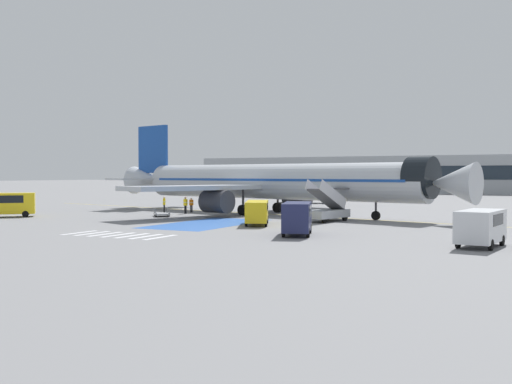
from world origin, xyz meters
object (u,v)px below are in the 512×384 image
boarding_stairs_forward (326,211)px  terminal_building (362,175)px  service_van_0 (257,211)px  ground_crew_3 (191,204)px  baggage_cart (162,214)px  service_van_3 (297,216)px  ground_crew_0 (164,203)px  fuel_tanker (309,192)px  service_van_2 (481,225)px  ground_crew_1 (185,204)px  ground_crew_2 (259,209)px  airliner (269,182)px  service_van_1 (11,203)px

boarding_stairs_forward → terminal_building: (-23.34, 88.56, 3.24)m
service_van_0 → ground_crew_3: 17.99m
baggage_cart → ground_crew_3: bearing=-123.2°
service_van_3 → ground_crew_0: 28.10m
ground_crew_0 → fuel_tanker: bearing=-37.6°
service_van_2 → ground_crew_1: bearing=-20.5°
service_van_3 → ground_crew_2: 16.09m
fuel_tanker → service_van_2: 54.26m
boarding_stairs_forward → ground_crew_2: 7.07m
service_van_3 → baggage_cart: bearing=-48.7°
ground_crew_2 → terminal_building: terminal_building is taller
airliner → baggage_cart: airliner is taller
service_van_3 → ground_crew_1: size_ratio=2.72×
service_van_1 → ground_crew_2: bearing=67.0°
boarding_stairs_forward → ground_crew_0: 20.86m
ground_crew_2 → terminal_building: 89.61m
ground_crew_2 → service_van_3: bearing=-22.3°
service_van_2 → ground_crew_2: (-21.70, 14.41, -0.35)m
ground_crew_1 → terminal_building: bearing=-70.9°
fuel_tanker → service_van_0: fuel_tanker is taller
service_van_0 → service_van_1: size_ratio=1.22×
ground_crew_1 → boarding_stairs_forward: bearing=-175.2°
service_van_3 → baggage_cart: (-19.54, 11.12, -1.10)m
airliner → service_van_2: (23.61, -20.47, -2.17)m
boarding_stairs_forward → service_van_0: (-3.98, -6.08, 0.24)m
ground_crew_1 → ground_crew_3: (-0.64, 2.14, -0.12)m
service_van_2 → service_van_3: 12.33m
airliner → ground_crew_1: size_ratio=24.17×
service_van_3 → baggage_cart: size_ratio=1.68×
fuel_tanker → ground_crew_2: size_ratio=6.00×
ground_crew_2 → ground_crew_3: (-10.88, 4.79, -0.00)m
boarding_stairs_forward → ground_crew_2: (-7.05, 0.50, -0.02)m
boarding_stairs_forward → service_van_3: size_ratio=1.11×
service_van_1 → ground_crew_3: 18.71m
service_van_0 → baggage_cart: bearing=-43.9°
boarding_stairs_forward → service_van_2: (14.65, -13.91, 0.33)m
service_van_1 → service_van_3: (32.68, -3.77, -0.06)m
airliner → baggage_cart: (-8.19, -7.97, -3.21)m
ground_crew_3 → terminal_building: size_ratio=0.02×
airliner → baggage_cart: bearing=-33.0°
service_van_1 → ground_crew_2: size_ratio=2.85×
service_van_3 → service_van_1: bearing=-25.7°
fuel_tanker → service_van_3: 47.51m
service_van_2 → service_van_1: bearing=1.0°
service_van_1 → fuel_tanker: bearing=114.0°
ground_crew_2 → ground_crew_3: size_ratio=1.00×
airliner → fuel_tanker: (-5.46, 25.34, -1.80)m
boarding_stairs_forward → ground_crew_1: 17.57m
service_van_3 → ground_crew_0: (-22.91, 16.27, -0.32)m
baggage_cart → ground_crew_3: (-0.78, 6.68, 0.69)m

